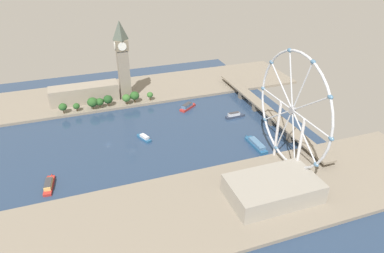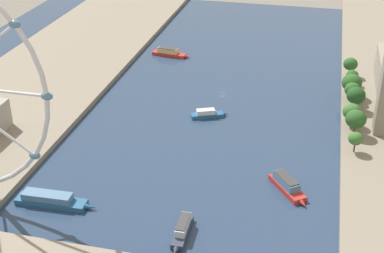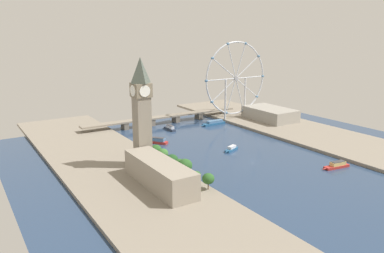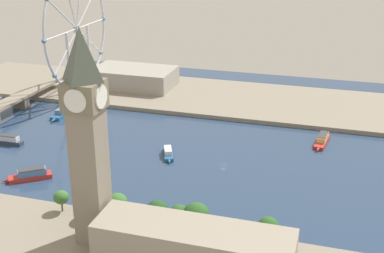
% 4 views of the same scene
% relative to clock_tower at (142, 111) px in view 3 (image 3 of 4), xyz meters
% --- Properties ---
extents(ground_plane, '(401.99, 401.99, 0.00)m').
position_rel_clock_tower_xyz_m(ground_plane, '(93.18, -34.89, -50.84)').
color(ground_plane, navy).
extents(riverbank_left, '(90.00, 520.00, 3.00)m').
position_rel_clock_tower_xyz_m(riverbank_left, '(-22.81, -34.89, -49.34)').
color(riverbank_left, gray).
rests_on(riverbank_left, ground_plane).
extents(riverbank_right, '(90.00, 520.00, 3.00)m').
position_rel_clock_tower_xyz_m(riverbank_right, '(209.17, -34.89, -49.34)').
color(riverbank_right, gray).
rests_on(riverbank_right, ground_plane).
extents(clock_tower, '(15.23, 15.23, 92.15)m').
position_rel_clock_tower_xyz_m(clock_tower, '(0.00, 0.00, 0.00)').
color(clock_tower, gray).
rests_on(clock_tower, riverbank_left).
extents(parliament_block, '(22.00, 78.14, 19.42)m').
position_rel_clock_tower_xyz_m(parliament_block, '(-8.88, -47.07, -38.13)').
color(parliament_block, gray).
rests_on(parliament_block, riverbank_left).
extents(tree_row_embankment, '(13.17, 105.99, 14.16)m').
position_rel_clock_tower_xyz_m(tree_row_embankment, '(16.62, -23.11, -39.48)').
color(tree_row_embankment, '#513823').
rests_on(tree_row_embankment, riverbank_left).
extents(ferris_wheel, '(97.62, 3.20, 100.02)m').
position_rel_clock_tower_xyz_m(ferris_wheel, '(182.23, 103.51, 3.97)').
color(ferris_wheel, silver).
rests_on(ferris_wheel, riverbank_right).
extents(riverside_hall, '(40.31, 67.60, 15.18)m').
position_rel_clock_tower_xyz_m(riverside_hall, '(215.18, 72.02, -40.25)').
color(riverside_hall, gray).
rests_on(riverside_hall, riverbank_right).
extents(river_bridge, '(213.99, 12.65, 10.12)m').
position_rel_clock_tower_xyz_m(river_bridge, '(93.18, 136.45, -43.19)').
color(river_bridge, gray).
rests_on(river_bridge, ground_plane).
extents(tour_boat_0, '(5.30, 24.06, 6.12)m').
position_rel_clock_tower_xyz_m(tour_boat_0, '(83.52, 104.07, -48.33)').
color(tour_boat_0, '#2D384C').
rests_on(tour_boat_0, ground_plane).
extents(tour_boat_1, '(21.08, 11.88, 4.71)m').
position_rel_clock_tower_xyz_m(tour_boat_1, '(95.61, -0.10, -48.95)').
color(tour_boat_1, '#235684').
rests_on(tour_boat_1, ground_plane).
extents(tour_boat_2, '(19.48, 24.21, 6.29)m').
position_rel_clock_tower_xyz_m(tour_boat_2, '(45.38, 62.40, -48.23)').
color(tour_boat_2, '#B22D28').
rests_on(tour_boat_2, ground_plane).
extents(tour_boat_3, '(36.82, 8.52, 5.59)m').
position_rel_clock_tower_xyz_m(tour_boat_3, '(143.89, 97.38, -48.46)').
color(tour_boat_3, '#235684').
rests_on(tour_boat_3, ground_plane).
extents(tour_boat_4, '(29.08, 9.24, 5.77)m').
position_rel_clock_tower_xyz_m(tour_boat_4, '(142.54, -87.86, -48.53)').
color(tour_boat_4, '#B22D28').
rests_on(tour_boat_4, ground_plane).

